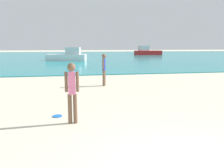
{
  "coord_description": "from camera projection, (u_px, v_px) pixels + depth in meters",
  "views": [
    {
      "loc": [
        -1.98,
        -3.05,
        2.09
      ],
      "look_at": [
        -0.59,
        4.63,
        0.78
      ],
      "focal_mm": 37.01,
      "sensor_mm": 36.0,
      "label": 1
    }
  ],
  "objects": [
    {
      "name": "water",
      "position": [
        80.0,
        56.0,
        45.42
      ],
      "size": [
        160.0,
        60.0,
        0.06
      ],
      "primitive_type": "cube",
      "color": "teal",
      "rests_on": "ground"
    },
    {
      "name": "person_standing",
      "position": [
        72.0,
        89.0,
        6.14
      ],
      "size": [
        0.38,
        0.22,
        1.64
      ],
      "rotation": [
        0.0,
        0.0,
        3.06
      ],
      "color": "brown",
      "rests_on": "ground"
    },
    {
      "name": "frisbee",
      "position": [
        57.0,
        116.0,
        6.88
      ],
      "size": [
        0.28,
        0.28,
        0.03
      ],
      "primitive_type": "cylinder",
      "color": "blue",
      "rests_on": "ground"
    },
    {
      "name": "person_distant",
      "position": [
        104.0,
        68.0,
        11.95
      ],
      "size": [
        0.22,
        0.35,
        1.66
      ],
      "rotation": [
        0.0,
        0.0,
        1.07
      ],
      "color": "brown",
      "rests_on": "ground"
    },
    {
      "name": "boat_near",
      "position": [
        68.0,
        56.0,
        31.07
      ],
      "size": [
        5.48,
        2.79,
        1.78
      ],
      "rotation": [
        0.0,
        0.0,
        2.92
      ],
      "color": "white",
      "rests_on": "water"
    },
    {
      "name": "boat_far",
      "position": [
        147.0,
        52.0,
        49.33
      ],
      "size": [
        5.9,
        2.34,
        1.96
      ],
      "rotation": [
        0.0,
        0.0,
        0.09
      ],
      "color": "red",
      "rests_on": "water"
    }
  ]
}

